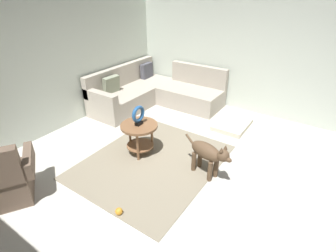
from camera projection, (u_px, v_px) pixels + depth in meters
name	position (u px, v px, depth m)	size (l,w,h in m)	color
ground_plane	(185.00, 186.00, 3.71)	(6.00, 6.00, 0.10)	beige
wall_back	(42.00, 60.00, 4.47)	(6.00, 0.12, 2.70)	silver
wall_right	(262.00, 50.00, 5.17)	(0.12, 6.00, 2.70)	silver
area_rug	(152.00, 161.00, 4.13)	(2.30, 1.90, 0.01)	gray
sectional_couch	(154.00, 93.00, 5.97)	(2.20, 2.25, 0.88)	#B2A899
armchair	(2.00, 181.00, 3.25)	(1.00, 0.93, 0.88)	brown
side_table	(139.00, 131.00, 4.16)	(0.60, 0.60, 0.54)	brown
torus_sculpture	(138.00, 115.00, 4.02)	(0.28, 0.08, 0.33)	black
dog_bed_mat	(232.00, 124.00, 5.14)	(0.80, 0.60, 0.09)	beige
dog	(208.00, 154.00, 3.68)	(0.34, 0.83, 0.63)	brown
dog_toy_ball	(119.00, 211.00, 3.17)	(0.09, 0.09, 0.09)	orange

